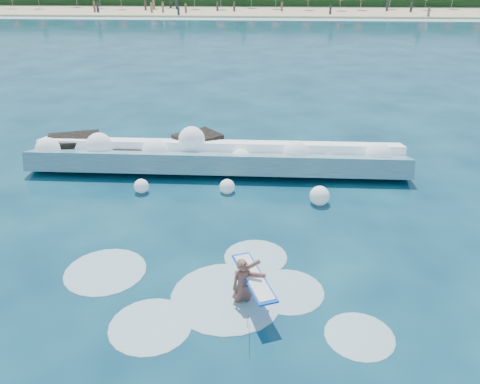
{
  "coord_description": "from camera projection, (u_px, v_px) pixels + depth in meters",
  "views": [
    {
      "loc": [
        2.29,
        -12.28,
        8.26
      ],
      "look_at": [
        1.5,
        2.0,
        1.2
      ],
      "focal_mm": 35.0,
      "sensor_mm": 36.0,
      "label": 1
    }
  ],
  "objects": [
    {
      "name": "ground",
      "position": [
        189.0,
        253.0,
        14.76
      ],
      "size": [
        200.0,
        200.0,
        0.0
      ],
      "primitive_type": "plane",
      "color": "#07293F",
      "rests_on": "ground"
    },
    {
      "name": "beach",
      "position": [
        255.0,
        11.0,
        84.51
      ],
      "size": [
        140.0,
        20.0,
        0.4
      ],
      "primitive_type": "cube",
      "color": "tan",
      "rests_on": "ground"
    },
    {
      "name": "wet_band",
      "position": [
        253.0,
        19.0,
        74.73
      ],
      "size": [
        140.0,
        5.0,
        0.08
      ],
      "primitive_type": "cube",
      "color": "silver",
      "rests_on": "ground"
    },
    {
      "name": "breaking_wave",
      "position": [
        218.0,
        158.0,
        20.54
      ],
      "size": [
        16.26,
        2.61,
        1.4
      ],
      "color": "teal",
      "rests_on": "ground"
    },
    {
      "name": "rock_cluster",
      "position": [
        131.0,
        151.0,
        21.54
      ],
      "size": [
        8.26,
        3.24,
        1.33
      ],
      "color": "black",
      "rests_on": "ground"
    },
    {
      "name": "surfer_with_board",
      "position": [
        245.0,
        285.0,
        12.33
      ],
      "size": [
        1.3,
        2.85,
        1.65
      ],
      "color": "brown",
      "rests_on": "ground"
    },
    {
      "name": "wave_spray",
      "position": [
        210.0,
        153.0,
        20.16
      ],
      "size": [
        15.32,
        4.48,
        1.85
      ],
      "color": "white",
      "rests_on": "ground"
    },
    {
      "name": "surf_foam",
      "position": [
        212.0,
        292.0,
        13.0
      ],
      "size": [
        9.17,
        5.29,
        0.16
      ],
      "color": "silver",
      "rests_on": "ground"
    },
    {
      "name": "beachgoers",
      "position": [
        248.0,
        8.0,
        80.44
      ],
      "size": [
        97.93,
        14.0,
        1.92
      ],
      "color": "#3F332D",
      "rests_on": "ground"
    }
  ]
}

